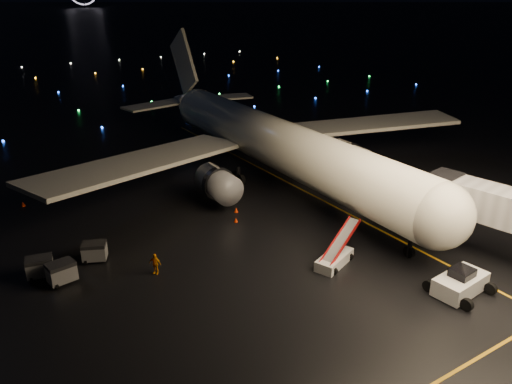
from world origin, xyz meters
The scene contains 13 objects.
lane_centre centered at (12.00, 15.00, 0.01)m, with size 0.25×80.00×0.02m, color orange.
airliner centered at (10.85, 27.52, 8.43)m, with size 59.48×56.50×16.85m, color white, non-canonical shape.
pushback_tug centered at (9.12, -4.40, 1.09)m, with size 4.59×2.40×2.18m, color silver.
belt_loader centered at (3.58, 4.34, 1.52)m, with size 6.25×1.70×3.03m, color silver, non-canonical shape.
crew_c centered at (-10.25, 11.37, 0.94)m, with size 1.10×0.46×1.88m, color orange.
safety_cone_0 centered at (0.66, 16.51, 0.23)m, with size 0.41×0.41×0.47m, color red.
safety_cone_1 centered at (6.56, 27.38, 0.24)m, with size 0.42×0.42×0.47m, color red.
safety_cone_2 centered at (1.94, 18.64, 0.27)m, with size 0.48×0.48×0.54m, color red.
safety_cone_3 centered at (-17.39, 32.86, 0.28)m, with size 0.49×0.49×0.56m, color red.
taxiway_lights centered at (0.00, 106.00, 0.18)m, with size 164.00×92.00×0.36m, color black, non-canonical shape.
baggage_cart_0 centered at (-13.98, 16.34, 0.87)m, with size 2.05×1.43×1.74m, color gray.
baggage_cart_1 centered at (-17.29, 14.16, 0.92)m, with size 2.16×1.51×1.84m, color gray.
baggage_cart_2 centered at (-18.62, 16.05, 0.90)m, with size 2.12×1.49×1.81m, color gray.
Camera 1 is at (-22.78, -24.35, 22.46)m, focal length 35.00 mm.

